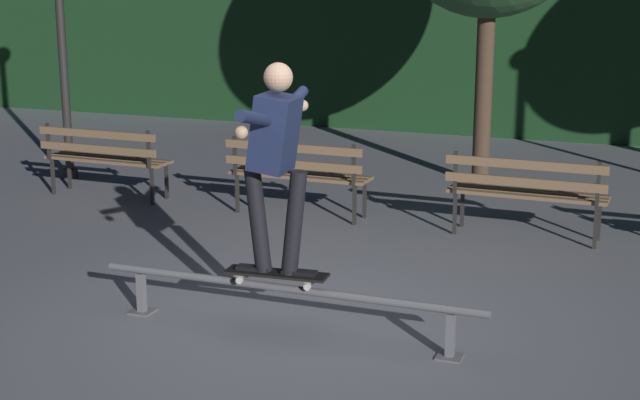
{
  "coord_description": "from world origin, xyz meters",
  "views": [
    {
      "loc": [
        2.63,
        -6.24,
        2.65
      ],
      "look_at": [
        -0.04,
        0.65,
        0.85
      ],
      "focal_mm": 52.73,
      "sensor_mm": 36.0,
      "label": 1
    }
  ],
  "objects": [
    {
      "name": "ground_plane",
      "position": [
        0.0,
        0.0,
        0.0
      ],
      "size": [
        90.0,
        90.0,
        0.0
      ],
      "primitive_type": "plane",
      "color": "slate"
    },
    {
      "name": "hedge_backdrop",
      "position": [
        0.0,
        9.58,
        1.18
      ],
      "size": [
        24.0,
        1.2,
        2.37
      ],
      "primitive_type": "cube",
      "color": "#193D1E",
      "rests_on": "ground"
    },
    {
      "name": "grind_rail",
      "position": [
        0.0,
        -0.15,
        0.3
      ],
      "size": [
        3.06,
        0.18,
        0.39
      ],
      "color": "slate",
      "rests_on": "ground"
    },
    {
      "name": "skateboard",
      "position": [
        -0.08,
        -0.15,
        0.46
      ],
      "size": [
        0.79,
        0.26,
        0.09
      ],
      "color": "black",
      "rests_on": "grind_rail"
    },
    {
      "name": "skateboarder",
      "position": [
        -0.07,
        -0.15,
        1.4
      ],
      "size": [
        0.63,
        1.41,
        1.56
      ],
      "color": "black",
      "rests_on": "skateboard"
    },
    {
      "name": "park_bench_leftmost",
      "position": [
        -3.74,
        3.08,
        0.54
      ],
      "size": [
        1.61,
        0.45,
        0.88
      ],
      "color": "#282623",
      "rests_on": "ground"
    },
    {
      "name": "park_bench_left_center",
      "position": [
        -1.25,
        3.08,
        0.54
      ],
      "size": [
        1.61,
        0.45,
        0.88
      ],
      "color": "#282623",
      "rests_on": "ground"
    },
    {
      "name": "park_bench_right_center",
      "position": [
        1.25,
        3.08,
        0.54
      ],
      "size": [
        1.61,
        0.45,
        0.88
      ],
      "color": "#282623",
      "rests_on": "ground"
    }
  ]
}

